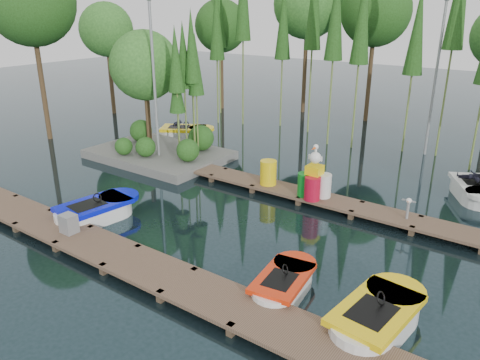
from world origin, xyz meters
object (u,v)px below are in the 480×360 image
Objects in this scene: yellow_barrel at (268,173)px; drum_cluster at (314,182)px; island at (155,89)px; boat_red at (283,284)px; boat_yellow_far at (185,133)px; boat_blue at (96,212)px; utility_cabinet at (69,224)px.

drum_cluster reaches higher than yellow_barrel.
drum_cluster is at bearing -6.17° from island.
yellow_barrel is 2.03m from drum_cluster.
boat_red is 0.79× the size of boat_yellow_far.
drum_cluster is at bearing -4.31° from yellow_barrel.
drum_cluster is (5.35, 5.40, 0.59)m from boat_blue.
utility_cabinet is (5.07, -10.83, 0.27)m from boat_yellow_far.
island is 3.43× the size of drum_cluster.
yellow_barrel is at bearing -6.73° from island.
boat_yellow_far is 3.47× the size of yellow_barrel.
utility_cabinet is (3.98, -7.79, -2.59)m from island.
boat_yellow_far reaches higher than utility_cabinet.
utility_cabinet is 8.34m from drum_cluster.
boat_red is at bearing -30.67° from island.
boat_yellow_far is at bearing 133.72° from boat_red.
yellow_barrel is (2.72, 7.00, 0.18)m from utility_cabinet.
island is 7.13× the size of yellow_barrel.
boat_blue is at bearing -134.74° from drum_cluster.
boat_blue is 1.22× the size of boat_red.
boat_red is (7.32, -0.01, -0.05)m from boat_blue.
boat_red is 15.07m from boat_yellow_far.
boat_yellow_far reaches higher than boat_red.
utility_cabinet is 0.62× the size of yellow_barrel.
yellow_barrel reaches higher than boat_red.
utility_cabinet is 0.30× the size of drum_cluster.
utility_cabinet is at bearing -75.31° from boat_yellow_far.
boat_red is at bearing 7.75° from boat_blue.
yellow_barrel is at bearing 66.87° from boat_blue.
boat_yellow_far is at bearing 123.31° from boat_blue.
boat_blue is at bearing -61.95° from island.
utility_cabinet is 7.51m from yellow_barrel.
boat_blue is at bearing 172.16° from boat_red.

